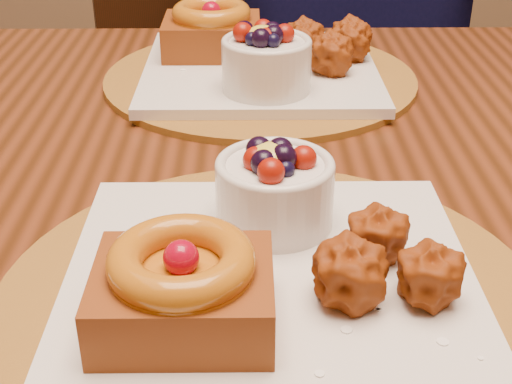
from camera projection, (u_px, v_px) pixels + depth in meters
dining_table at (263, 229)px, 0.72m from camera, size 1.60×0.90×0.76m
place_setting_near at (266, 269)px, 0.48m from camera, size 0.38×0.38×0.09m
place_setting_far at (257, 60)px, 0.86m from camera, size 0.38×0.38×0.09m
chair_far at (219, 71)px, 1.53m from camera, size 0.59×0.59×0.98m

